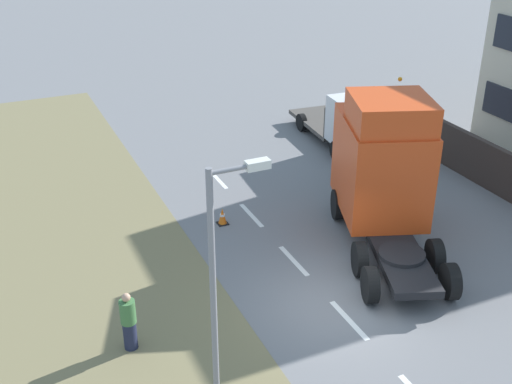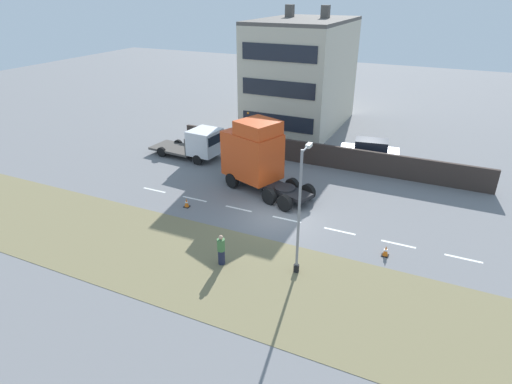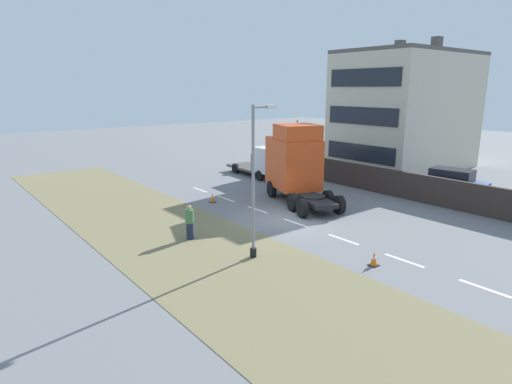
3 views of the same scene
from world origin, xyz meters
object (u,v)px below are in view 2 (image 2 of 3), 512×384
(flatbed_truck, at_px, (200,143))
(traffic_cone_trailing, at_px, (386,251))
(pedestrian, at_px, (221,250))
(lamp_post, at_px, (300,217))
(traffic_cone_lead, at_px, (187,203))
(parked_car, at_px, (369,153))
(lorry_cab, at_px, (255,155))

(flatbed_truck, distance_m, traffic_cone_trailing, 17.55)
(flatbed_truck, bearing_deg, pedestrian, 40.04)
(lamp_post, relative_size, traffic_cone_lead, 10.77)
(flatbed_truck, height_order, parked_car, flatbed_truck)
(flatbed_truck, distance_m, pedestrian, 14.58)
(lorry_cab, distance_m, lamp_post, 9.80)
(lorry_cab, height_order, lamp_post, lamp_post)
(lamp_post, distance_m, pedestrian, 4.31)
(lamp_post, height_order, pedestrian, lamp_post)
(parked_car, bearing_deg, lorry_cab, 131.49)
(flatbed_truck, xyz_separation_m, parked_car, (4.43, -12.39, -0.34))
(lamp_post, bearing_deg, parked_car, -1.12)
(parked_car, distance_m, traffic_cone_lead, 14.78)
(lorry_cab, bearing_deg, traffic_cone_trailing, -96.06)
(traffic_cone_trailing, bearing_deg, lorry_cab, 63.74)
(pedestrian, relative_size, traffic_cone_lead, 2.83)
(flatbed_truck, xyz_separation_m, traffic_cone_trailing, (-7.67, -15.75, -1.05))
(lorry_cab, bearing_deg, lamp_post, -122.82)
(pedestrian, height_order, traffic_cone_trailing, pedestrian)
(lamp_post, xyz_separation_m, pedestrian, (-1.05, 3.58, -2.16))
(flatbed_truck, height_order, traffic_cone_trailing, flatbed_truck)
(traffic_cone_trailing, bearing_deg, parked_car, 15.52)
(lorry_cab, bearing_deg, parked_car, -19.69)
(lamp_post, bearing_deg, traffic_cone_trailing, -49.69)
(pedestrian, distance_m, traffic_cone_lead, 6.66)
(lorry_cab, xyz_separation_m, lamp_post, (-7.81, -5.88, 0.59))
(parked_car, height_order, traffic_cone_trailing, parked_car)
(lamp_post, relative_size, traffic_cone_trailing, 10.77)
(flatbed_truck, bearing_deg, lorry_cab, 68.76)
(parked_car, xyz_separation_m, traffic_cone_trailing, (-12.10, -3.36, -0.70))
(lamp_post, xyz_separation_m, traffic_cone_trailing, (3.10, -3.66, -2.68))
(pedestrian, bearing_deg, lamp_post, -73.68)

